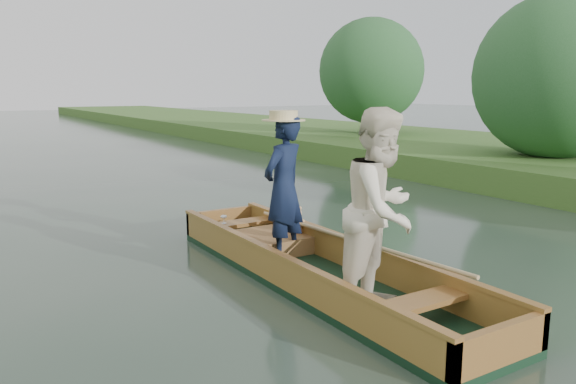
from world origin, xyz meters
TOP-DOWN VIEW (x-y plane):
  - ground at (0.00, 0.00)m, footprint 120.00×120.00m
  - trees_far at (0.87, 8.41)m, footprint 23.12×14.44m
  - punt at (0.01, -0.28)m, footprint 1.14×5.00m

SIDE VIEW (x-z plane):
  - ground at x=0.00m, z-range 0.00..0.00m
  - punt at x=0.01m, z-range -0.28..1.72m
  - trees_far at x=0.87m, z-range 0.22..4.88m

